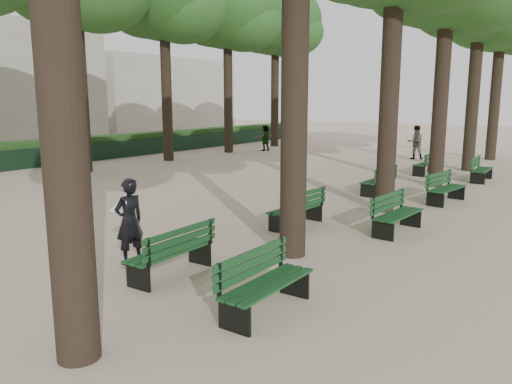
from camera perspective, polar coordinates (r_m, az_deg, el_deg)
The scene contains 18 objects.
ground at distance 8.95m, azimuth -14.60°, elevation -10.06°, with size 120.00×120.00×0.00m, color beige.
tree_central_5 at distance 29.13m, azimuth 26.39°, elevation 18.46°, with size 6.00×6.00×9.95m.
tree_far_4 at distance 30.20m, azimuth -3.30°, elevation 20.12°, with size 6.00×6.00×10.45m.
tree_far_5 at distance 34.21m, azimuth 2.22°, elevation 18.99°, with size 6.00×6.00×10.45m.
bench_left_0 at distance 9.06m, azimuth -9.69°, elevation -7.79°, with size 0.61×1.81×0.92m.
bench_left_1 at distance 12.39m, azimuth 4.62°, elevation -2.69°, with size 0.67×1.83×0.92m.
bench_left_2 at distance 17.10m, azimuth 13.77°, elevation 0.71°, with size 0.63×1.82×0.92m.
bench_left_3 at distance 22.10m, azimuth 18.89°, elevation 2.60°, with size 0.74×1.85×0.92m.
bench_right_0 at distance 7.47m, azimuth 1.28°, elevation -11.68°, with size 0.57×1.80×0.92m.
bench_right_1 at distance 12.21m, azimuth 15.88°, elevation -3.26°, with size 0.70×1.84×0.92m.
bench_right_2 at distance 16.19m, azimuth 20.92°, elevation -0.23°, with size 0.81×1.86×0.92m.
bench_right_3 at distance 21.05m, azimuth 24.38°, elevation 1.86°, with size 0.61×1.81×0.92m.
man_with_map at distance 9.76m, azimuth -14.28°, elevation -3.25°, with size 0.64×0.70×1.65m.
pedestrian_e at distance 30.76m, azimuth 1.08°, elevation 6.18°, with size 1.44×0.31×1.56m, color #262628.
pedestrian_a at distance 27.70m, azimuth 17.77°, elevation 5.43°, with size 0.86×0.35×1.77m, color #262628.
fence at distance 27.12m, azimuth -17.48°, elevation 4.43°, with size 0.08×42.00×0.90m, color black.
hedge at distance 27.66m, azimuth -18.38°, elevation 4.80°, with size 1.20×42.00×1.20m, color #1B4016.
building_far at distance 52.99m, azimuth -13.16°, elevation 10.67°, with size 12.00×16.00×7.00m, color #B7B2A3.
Camera 1 is at (6.49, -5.33, 3.09)m, focal length 35.00 mm.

